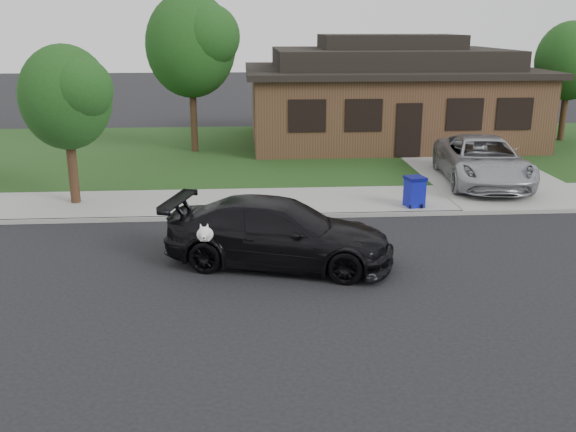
{
  "coord_description": "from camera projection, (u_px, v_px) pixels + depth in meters",
  "views": [
    {
      "loc": [
        -2.45,
        -13.65,
        5.24
      ],
      "look_at": [
        -1.5,
        0.07,
        1.1
      ],
      "focal_mm": 40.0,
      "sensor_mm": 36.0,
      "label": 1
    }
  ],
  "objects": [
    {
      "name": "sidewalk",
      "position": [
        326.0,
        201.0,
        19.48
      ],
      "size": [
        60.0,
        3.0,
        0.12
      ],
      "primitive_type": "cube",
      "color": "gray",
      "rests_on": "ground"
    },
    {
      "name": "ground",
      "position": [
        353.0,
        261.0,
        14.72
      ],
      "size": [
        120.0,
        120.0,
        0.0
      ],
      "primitive_type": "plane",
      "color": "black",
      "rests_on": "ground"
    },
    {
      "name": "sedan",
      "position": [
        279.0,
        233.0,
        14.35
      ],
      "size": [
        5.48,
        3.38,
        1.48
      ],
      "rotation": [
        0.0,
        0.0,
        1.3
      ],
      "color": "black",
      "rests_on": "ground"
    },
    {
      "name": "recycling_bin",
      "position": [
        415.0,
        191.0,
        18.59
      ],
      "size": [
        0.63,
        0.63,
        0.89
      ],
      "rotation": [
        0.0,
        0.0,
        0.21
      ],
      "color": "#0D1499",
      "rests_on": "sidewalk"
    },
    {
      "name": "tree_1",
      "position": [
        574.0,
        60.0,
        28.21
      ],
      "size": [
        3.15,
        3.0,
        5.25
      ],
      "color": "#332114",
      "rests_on": "ground"
    },
    {
      "name": "minivan",
      "position": [
        483.0,
        160.0,
        21.21
      ],
      "size": [
        3.13,
        5.69,
        1.51
      ],
      "primitive_type": "imported",
      "rotation": [
        0.0,
        0.0,
        -0.12
      ],
      "color": "#A6A8AE",
      "rests_on": "driveway"
    },
    {
      "name": "tree_2",
      "position": [
        69.0,
        96.0,
        18.17
      ],
      "size": [
        2.73,
        2.6,
        4.59
      ],
      "color": "#332114",
      "rests_on": "ground"
    },
    {
      "name": "lawn",
      "position": [
        302.0,
        151.0,
        27.12
      ],
      "size": [
        60.0,
        13.0,
        0.13
      ],
      "primitive_type": "cube",
      "color": "#193814",
      "rests_on": "ground"
    },
    {
      "name": "curb",
      "position": [
        333.0,
        215.0,
        18.04
      ],
      "size": [
        60.0,
        0.12,
        0.12
      ],
      "primitive_type": "cube",
      "color": "gray",
      "rests_on": "ground"
    },
    {
      "name": "driveway",
      "position": [
        464.0,
        164.0,
        24.65
      ],
      "size": [
        4.5,
        13.0,
        0.14
      ],
      "primitive_type": "cube",
      "color": "gray",
      "rests_on": "ground"
    },
    {
      "name": "house",
      "position": [
        387.0,
        96.0,
        28.69
      ],
      "size": [
        12.6,
        8.6,
        4.65
      ],
      "color": "#422B1C",
      "rests_on": "ground"
    },
    {
      "name": "tree_0",
      "position": [
        195.0,
        43.0,
        25.44
      ],
      "size": [
        3.78,
        3.6,
        6.34
      ],
      "color": "#332114",
      "rests_on": "ground"
    }
  ]
}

